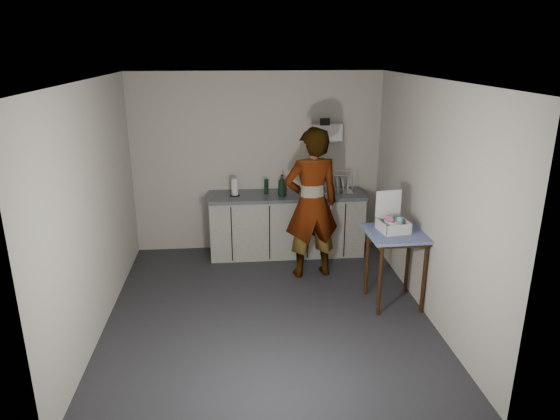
{
  "coord_description": "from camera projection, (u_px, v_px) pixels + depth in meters",
  "views": [
    {
      "loc": [
        -0.33,
        -5.11,
        2.91
      ],
      "look_at": [
        0.19,
        0.45,
        1.08
      ],
      "focal_mm": 32.0,
      "sensor_mm": 36.0,
      "label": 1
    }
  ],
  "objects": [
    {
      "name": "wall_shelf",
      "position": [
        327.0,
        132.0,
        7.13
      ],
      "size": [
        0.42,
        0.18,
        0.37
      ],
      "color": "white",
      "rests_on": "ground"
    },
    {
      "name": "side_table",
      "position": [
        397.0,
        241.0,
        5.73
      ],
      "size": [
        0.71,
        0.71,
        0.9
      ],
      "rotation": [
        0.0,
        0.0,
        0.02
      ],
      "color": "#391B0D",
      "rests_on": "ground"
    },
    {
      "name": "standing_man",
      "position": [
        312.0,
        204.0,
        6.41
      ],
      "size": [
        0.79,
        0.58,
        1.98
      ],
      "primitive_type": "imported",
      "rotation": [
        0.0,
        0.0,
        3.3
      ],
      "color": "#B2A593",
      "rests_on": "ground"
    },
    {
      "name": "bakery_box",
      "position": [
        393.0,
        222.0,
        5.71
      ],
      "size": [
        0.36,
        0.37,
        0.44
      ],
      "rotation": [
        0.0,
        0.0,
        0.14
      ],
      "color": "white",
      "rests_on": "side_table"
    },
    {
      "name": "dish_rack",
      "position": [
        336.0,
        188.0,
        7.19
      ],
      "size": [
        0.42,
        0.32,
        0.3
      ],
      "color": "silver",
      "rests_on": "kitchen_counter"
    },
    {
      "name": "kitchen_counter",
      "position": [
        287.0,
        226.0,
        7.28
      ],
      "size": [
        2.24,
        0.62,
        0.91
      ],
      "color": "black",
      "rests_on": "ground"
    },
    {
      "name": "soap_bottle",
      "position": [
        282.0,
        185.0,
        6.98
      ],
      "size": [
        0.14,
        0.14,
        0.31
      ],
      "primitive_type": "imported",
      "rotation": [
        0.0,
        0.0,
        0.15
      ],
      "color": "black",
      "rests_on": "kitchen_counter"
    },
    {
      "name": "wall_left",
      "position": [
        96.0,
        209.0,
        5.21
      ],
      "size": [
        0.02,
        4.0,
        2.6
      ],
      "primitive_type": "cube",
      "color": "beige",
      "rests_on": "ground"
    },
    {
      "name": "wall_right",
      "position": [
        428.0,
        200.0,
        5.52
      ],
      "size": [
        0.02,
        4.0,
        2.6
      ],
      "primitive_type": "cube",
      "color": "beige",
      "rests_on": "ground"
    },
    {
      "name": "soda_can",
      "position": [
        285.0,
        188.0,
        7.17
      ],
      "size": [
        0.07,
        0.07,
        0.13
      ],
      "primitive_type": "cylinder",
      "color": "red",
      "rests_on": "kitchen_counter"
    },
    {
      "name": "wall_back",
      "position": [
        257.0,
        163.0,
        7.25
      ],
      "size": [
        3.6,
        0.02,
        2.6
      ],
      "primitive_type": "cube",
      "color": "beige",
      "rests_on": "ground"
    },
    {
      "name": "ground",
      "position": [
        268.0,
        311.0,
        5.77
      ],
      "size": [
        4.0,
        4.0,
        0.0
      ],
      "primitive_type": "plane",
      "color": "#242529",
      "rests_on": "ground"
    },
    {
      "name": "dark_bottle",
      "position": [
        266.0,
        187.0,
        7.1
      ],
      "size": [
        0.06,
        0.06,
        0.21
      ],
      "primitive_type": "cylinder",
      "color": "black",
      "rests_on": "kitchen_counter"
    },
    {
      "name": "ceiling",
      "position": [
        266.0,
        80.0,
        4.96
      ],
      "size": [
        3.6,
        4.0,
        0.01
      ],
      "primitive_type": "cube",
      "color": "silver",
      "rests_on": "wall_back"
    },
    {
      "name": "paper_towel",
      "position": [
        235.0,
        187.0,
        7.01
      ],
      "size": [
        0.14,
        0.14,
        0.25
      ],
      "color": "black",
      "rests_on": "kitchen_counter"
    }
  ]
}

